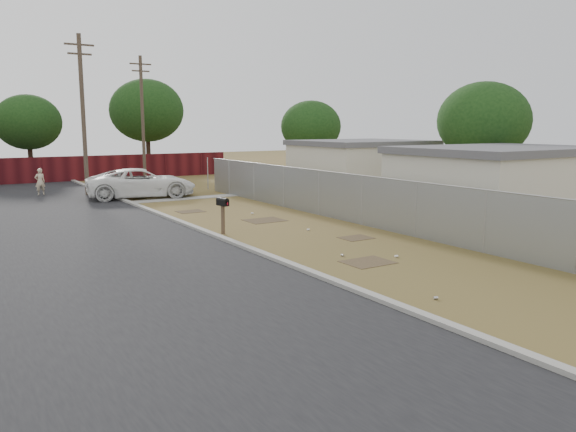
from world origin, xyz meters
TOP-DOWN VIEW (x-y plane):
  - ground at (0.00, 0.00)m, footprint 120.00×120.00m
  - street at (-6.76, 8.05)m, footprint 15.10×60.00m
  - chainlink_fence at (3.12, 1.03)m, footprint 0.10×27.06m
  - privacy_fence at (-6.00, 25.00)m, footprint 30.00×0.12m
  - utility_poles at (-3.67, 20.67)m, footprint 12.60×8.24m
  - houses at (9.70, 3.13)m, footprint 9.30×17.24m
  - horizon_trees at (0.84, 23.56)m, footprint 33.32×31.94m
  - mailbox at (-2.50, 1.23)m, footprint 0.30×0.60m
  - pickup_truck at (-1.70, 13.22)m, footprint 6.29×3.73m
  - pedestrian at (-6.28, 17.48)m, footprint 0.61×0.43m
  - scattered_litter at (-0.24, -2.54)m, footprint 2.60×13.50m

SIDE VIEW (x-z plane):
  - ground at x=0.00m, z-range 0.00..0.00m
  - street at x=-6.76m, z-range -0.04..0.08m
  - scattered_litter at x=-0.24m, z-range 0.01..0.08m
  - pedestrian at x=-6.28m, z-range 0.00..1.55m
  - chainlink_fence at x=3.12m, z-range -0.21..1.81m
  - pickup_truck at x=-1.70m, z-range 0.00..1.64m
  - privacy_fence at x=-6.00m, z-range 0.00..1.80m
  - mailbox at x=-2.50m, z-range 0.40..1.76m
  - houses at x=9.70m, z-range 0.01..3.11m
  - horizon_trees at x=0.84m, z-range 0.74..8.52m
  - utility_poles at x=-3.67m, z-range 0.19..9.19m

